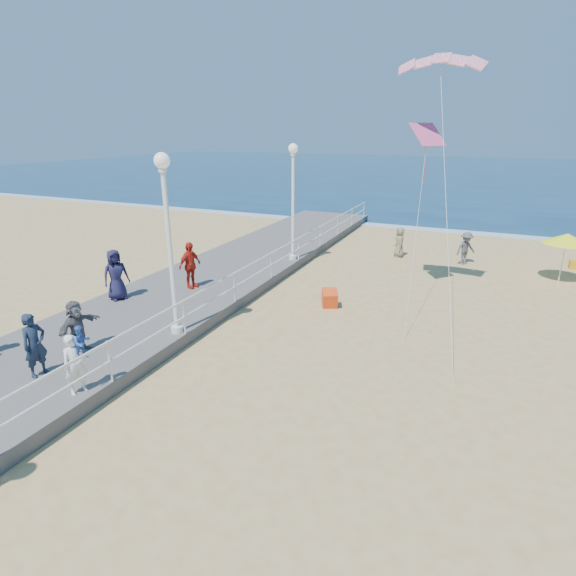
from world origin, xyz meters
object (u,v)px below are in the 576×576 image
at_px(spectator_5, 77,327).
at_px(beach_chair_left, 576,265).
at_px(beach_walker_c, 400,242).
at_px(beach_walker_a, 466,248).
at_px(woman_holding_toddler, 75,364).
at_px(toddler_held, 82,342).
at_px(spectator_0, 35,345).
at_px(lamp_post_mid, 168,228).
at_px(beach_umbrella, 567,239).
at_px(lamp_post_far, 293,190).
at_px(spectator_4, 116,275).
at_px(box_kite, 330,300).
at_px(spectator_3, 190,265).

height_order(spectator_5, beach_chair_left, spectator_5).
bearing_deg(beach_walker_c, beach_walker_a, 64.80).
xyz_separation_m(woman_holding_toddler, toddler_held, (0.15, 0.15, 0.53)).
bearing_deg(spectator_0, woman_holding_toddler, -92.92).
height_order(lamp_post_mid, beach_chair_left, lamp_post_mid).
height_order(lamp_post_mid, beach_umbrella, lamp_post_mid).
bearing_deg(lamp_post_far, beach_walker_c, 42.70).
bearing_deg(beach_walker_c, spectator_4, -58.89).
xyz_separation_m(lamp_post_mid, lamp_post_far, (0.00, 9.00, 0.00)).
height_order(lamp_post_mid, beach_walker_a, lamp_post_mid).
bearing_deg(spectator_0, toddler_held, -87.32).
height_order(beach_walker_c, box_kite, beach_walker_c).
height_order(lamp_post_far, toddler_held, lamp_post_far).
height_order(toddler_held, beach_walker_c, toddler_held).
bearing_deg(woman_holding_toddler, beach_walker_a, -7.26).
bearing_deg(spectator_3, box_kite, -67.63).
relative_size(lamp_post_mid, beach_umbrella, 2.49).
relative_size(lamp_post_mid, beach_chair_left, 9.67).
height_order(spectator_0, beach_walker_c, spectator_0).
xyz_separation_m(lamp_post_mid, beach_walker_c, (4.32, 12.98, -2.88)).
relative_size(toddler_held, beach_walker_a, 0.52).
xyz_separation_m(lamp_post_far, spectator_5, (-1.70, -11.14, -2.51)).
height_order(beach_walker_a, box_kite, beach_walker_a).
bearing_deg(beach_walker_a, spectator_5, -165.40).
relative_size(spectator_4, beach_walker_c, 1.19).
bearing_deg(spectator_3, spectator_0, -166.59).
bearing_deg(beach_walker_a, spectator_0, -163.01).
height_order(lamp_post_far, box_kite, lamp_post_far).
distance_m(lamp_post_far, spectator_4, 8.72).
distance_m(spectator_3, beach_chair_left, 18.01).
distance_m(lamp_post_far, beach_umbrella, 11.97).
bearing_deg(beach_walker_a, spectator_4, -178.45).
distance_m(lamp_post_mid, spectator_5, 3.71).
bearing_deg(beach_walker_a, spectator_3, -179.68).
height_order(spectator_3, spectator_4, spectator_4).
relative_size(lamp_post_far, spectator_4, 2.85).
bearing_deg(spectator_5, beach_umbrella, -46.23).
xyz_separation_m(lamp_post_mid, toddler_held, (0.10, -3.54, -1.99)).
xyz_separation_m(woman_holding_toddler, beach_umbrella, (11.57, 15.42, 0.77)).
distance_m(lamp_post_mid, spectator_0, 4.55).
height_order(spectator_0, spectator_4, spectator_4).
height_order(spectator_3, beach_umbrella, spectator_3).
bearing_deg(spectator_3, beach_walker_a, -35.80).
xyz_separation_m(woman_holding_toddler, spectator_4, (-3.69, 5.16, 0.19)).
bearing_deg(lamp_post_far, woman_holding_toddler, -90.23).
bearing_deg(spectator_3, lamp_post_far, -10.64).
bearing_deg(spectator_3, toddler_held, -153.36).
distance_m(woman_holding_toddler, beach_chair_left, 21.87).
height_order(spectator_4, beach_umbrella, spectator_4).
xyz_separation_m(lamp_post_mid, beach_umbrella, (11.52, 11.74, -1.75)).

